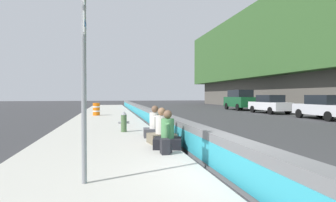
{
  "coord_description": "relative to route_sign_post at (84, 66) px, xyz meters",
  "views": [
    {
      "loc": [
        -5.18,
        2.42,
        1.7
      ],
      "look_at": [
        5.45,
        0.19,
        1.47
      ],
      "focal_mm": 29.98,
      "sensor_mm": 36.0,
      "label": 1
    }
  ],
  "objects": [
    {
      "name": "construction_barrel",
      "position": [
        16.97,
        0.54,
        -1.59
      ],
      "size": [
        0.54,
        0.54,
        0.95
      ],
      "color": "orange",
      "rests_on": "sidewalk_strip"
    },
    {
      "name": "ground_plane",
      "position": [
        0.05,
        -2.85,
        -2.21
      ],
      "size": [
        160.0,
        160.0,
        0.0
      ],
      "primitive_type": "plane",
      "color": "#353538",
      "rests_on": "ground"
    },
    {
      "name": "parked_car_third",
      "position": [
        11.75,
        -15.11,
        -1.35
      ],
      "size": [
        4.52,
        1.99,
        1.71
      ],
      "color": "silver",
      "rests_on": "ground_plane"
    },
    {
      "name": "seated_person_foreground",
      "position": [
        2.9,
        -2.1,
        -1.72
      ],
      "size": [
        0.87,
        0.96,
        1.12
      ],
      "color": "black",
      "rests_on": "sidewalk_strip"
    },
    {
      "name": "route_sign_post",
      "position": [
        0.0,
        0.0,
        0.0
      ],
      "size": [
        0.44,
        0.09,
        3.6
      ],
      "color": "gray",
      "rests_on": "sidewalk_strip"
    },
    {
      "name": "parked_car_midline",
      "position": [
        24.31,
        -14.93,
        -1.03
      ],
      "size": [
        4.84,
        2.14,
        2.28
      ],
      "color": "#145128",
      "rests_on": "ground_plane"
    },
    {
      "name": "sidewalk_strip",
      "position": [
        0.05,
        -0.2,
        -2.14
      ],
      "size": [
        80.0,
        4.4,
        0.14
      ],
      "primitive_type": "cube",
      "color": "#B5B2A8",
      "rests_on": "ground_plane"
    },
    {
      "name": "fire_hydrant",
      "position": [
        6.87,
        -1.03,
        -1.62
      ],
      "size": [
        0.26,
        0.46,
        0.88
      ],
      "color": "#47663D",
      "rests_on": "sidewalk_strip"
    },
    {
      "name": "backpack",
      "position": [
        2.12,
        -1.88,
        -1.88
      ],
      "size": [
        0.32,
        0.28,
        0.4
      ],
      "color": "#232328",
      "rests_on": "sidewalk_strip"
    },
    {
      "name": "parked_car_fourth",
      "position": [
        18.33,
        -14.98,
        -1.35
      ],
      "size": [
        4.56,
        2.08,
        1.71
      ],
      "color": "silver",
      "rests_on": "ground_plane"
    },
    {
      "name": "jersey_barrier",
      "position": [
        0.05,
        -2.85,
        -1.79
      ],
      "size": [
        76.0,
        0.45,
        0.85
      ],
      "color": "slate",
      "rests_on": "ground_plane"
    },
    {
      "name": "seated_person_rear",
      "position": [
        5.2,
        -2.1,
        -1.71
      ],
      "size": [
        0.78,
        0.9,
        1.17
      ],
      "color": "#424247",
      "rests_on": "sidewalk_strip"
    },
    {
      "name": "seated_person_middle",
      "position": [
        3.8,
        -2.1,
        -1.71
      ],
      "size": [
        0.83,
        0.93,
        1.16
      ],
      "color": "#706651",
      "rests_on": "sidewalk_strip"
    }
  ]
}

